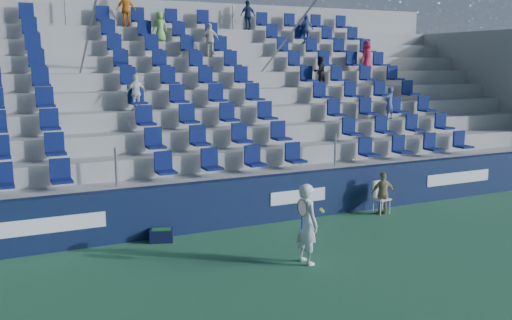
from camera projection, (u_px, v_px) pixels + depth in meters
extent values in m
plane|color=#2B6642|center=(307.00, 265.00, 11.49)|extent=(70.00, 70.00, 0.00)
cube|color=#101B3C|center=(243.00, 202.00, 14.19)|extent=(24.00, 0.30, 1.20)
cube|color=white|center=(28.00, 228.00, 11.92)|extent=(3.20, 0.02, 0.34)
cube|color=white|center=(298.00, 196.00, 14.68)|extent=(1.60, 0.02, 0.34)
cube|color=white|center=(459.00, 178.00, 17.01)|extent=(2.40, 0.02, 0.34)
cube|color=#9F9F9A|center=(234.00, 197.00, 14.70)|extent=(24.00, 0.85, 1.20)
cube|color=#9F9F9A|center=(221.00, 181.00, 15.41)|extent=(24.00, 0.85, 1.70)
cube|color=#9F9F9A|center=(210.00, 167.00, 16.12)|extent=(24.00, 0.85, 2.20)
cube|color=#9F9F9A|center=(199.00, 154.00, 16.84)|extent=(24.00, 0.85, 2.70)
cube|color=#9F9F9A|center=(190.00, 142.00, 17.55)|extent=(24.00, 0.85, 3.20)
cube|color=#9F9F9A|center=(181.00, 131.00, 18.26)|extent=(24.00, 0.85, 3.70)
cube|color=#9F9F9A|center=(173.00, 121.00, 18.97)|extent=(24.00, 0.85, 4.20)
cube|color=#9F9F9A|center=(165.00, 111.00, 19.69)|extent=(24.00, 0.85, 4.70)
cube|color=#9F9F9A|center=(158.00, 102.00, 20.40)|extent=(24.00, 0.85, 5.20)
cube|color=#9F9F9A|center=(153.00, 88.00, 20.92)|extent=(24.00, 0.50, 6.20)
cube|color=#9F9F9A|center=(476.00, 99.00, 22.41)|extent=(0.30, 7.65, 5.20)
cube|color=#0D1850|center=(233.00, 161.00, 14.53)|extent=(16.05, 0.50, 0.70)
cube|color=#0D1850|center=(221.00, 137.00, 15.20)|extent=(16.05, 0.50, 0.70)
cube|color=#0D1850|center=(209.00, 116.00, 15.87)|extent=(16.05, 0.50, 0.70)
cube|color=#0D1850|center=(198.00, 96.00, 16.54)|extent=(16.05, 0.50, 0.70)
cube|color=#0D1850|center=(188.00, 78.00, 17.21)|extent=(16.05, 0.50, 0.70)
cube|color=#0D1850|center=(179.00, 61.00, 17.89)|extent=(16.05, 0.50, 0.70)
cube|color=#0D1850|center=(171.00, 46.00, 18.56)|extent=(16.05, 0.50, 0.70)
cube|color=#0D1850|center=(163.00, 31.00, 19.23)|extent=(16.05, 0.50, 0.70)
cube|color=#0D1850|center=(156.00, 18.00, 19.90)|extent=(16.05, 0.50, 0.70)
cylinder|color=gray|center=(85.00, 50.00, 15.81)|extent=(0.06, 7.68, 4.55)
cylinder|color=gray|center=(277.00, 52.00, 18.35)|extent=(0.06, 7.68, 4.55)
imported|color=orange|center=(126.00, 10.00, 19.37)|extent=(0.71, 0.36, 1.16)
imported|color=red|center=(367.00, 56.00, 20.84)|extent=(0.61, 0.50, 1.09)
imported|color=black|center=(320.00, 72.00, 19.10)|extent=(0.54, 0.45, 1.01)
imported|color=white|center=(136.00, 93.00, 15.70)|extent=(0.63, 0.37, 1.01)
imported|color=#1A294E|center=(248.00, 15.00, 21.31)|extent=(0.67, 0.36, 1.09)
imported|color=#73B648|center=(160.00, 27.00, 19.11)|extent=(0.54, 0.40, 1.00)
imported|color=beige|center=(210.00, 40.00, 19.05)|extent=(0.66, 0.30, 1.12)
imported|color=#424F93|center=(306.00, 29.00, 21.51)|extent=(0.66, 0.33, 1.08)
imported|color=#424F92|center=(389.00, 103.00, 18.44)|extent=(0.43, 0.33, 1.03)
imported|color=white|center=(307.00, 224.00, 11.47)|extent=(0.46, 0.64, 1.65)
cylinder|color=navy|center=(302.00, 223.00, 11.12)|extent=(0.03, 0.03, 0.28)
torus|color=black|center=(302.00, 208.00, 11.07)|extent=(0.30, 0.17, 0.28)
plane|color=#262626|center=(302.00, 208.00, 11.07)|extent=(0.30, 0.16, 0.29)
sphere|color=#B3CD2F|center=(323.00, 211.00, 11.35)|extent=(0.07, 0.07, 0.07)
sphere|color=#B3CD2F|center=(321.00, 209.00, 11.40)|extent=(0.07, 0.07, 0.07)
cube|color=white|center=(382.00, 199.00, 15.31)|extent=(0.43, 0.43, 0.04)
cube|color=white|center=(378.00, 189.00, 15.43)|extent=(0.39, 0.09, 0.48)
cylinder|color=white|center=(380.00, 209.00, 15.14)|extent=(0.03, 0.03, 0.38)
cylinder|color=white|center=(390.00, 207.00, 15.27)|extent=(0.03, 0.03, 0.38)
cylinder|color=white|center=(373.00, 206.00, 15.42)|extent=(0.03, 0.03, 0.38)
cylinder|color=white|center=(382.00, 205.00, 15.55)|extent=(0.03, 0.03, 0.38)
imported|color=tan|center=(383.00, 193.00, 15.24)|extent=(0.72, 0.42, 1.15)
cube|color=#0E1336|center=(161.00, 235.00, 12.97)|extent=(0.60, 0.49, 0.28)
cube|color=#1E662D|center=(161.00, 233.00, 12.96)|extent=(0.48, 0.37, 0.17)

